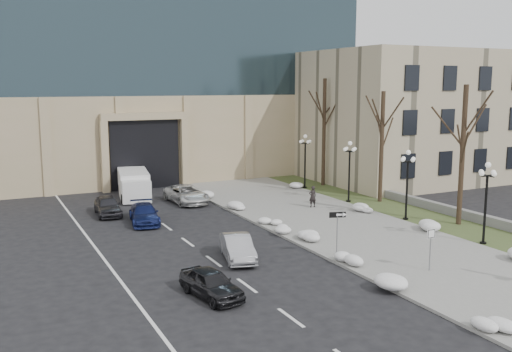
# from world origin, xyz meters

# --- Properties ---
(ground) EXTENTS (160.00, 160.00, 0.00)m
(ground) POSITION_xyz_m (0.00, 0.00, 0.00)
(ground) COLOR black
(ground) RESTS_ON ground
(sidewalk) EXTENTS (9.00, 40.00, 0.12)m
(sidewalk) POSITION_xyz_m (3.50, 14.00, 0.06)
(sidewalk) COLOR gray
(sidewalk) RESTS_ON ground
(curb) EXTENTS (0.30, 40.00, 0.14)m
(curb) POSITION_xyz_m (-1.00, 14.00, 0.07)
(curb) COLOR gray
(curb) RESTS_ON ground
(grass_strip) EXTENTS (4.00, 40.00, 0.10)m
(grass_strip) POSITION_xyz_m (10.00, 14.00, 0.05)
(grass_strip) COLOR #3C4924
(grass_strip) RESTS_ON ground
(stone_wall) EXTENTS (0.50, 30.00, 0.70)m
(stone_wall) POSITION_xyz_m (12.00, 16.00, 0.35)
(stone_wall) COLOR gray
(stone_wall) RESTS_ON ground
(classical_building) EXTENTS (22.00, 18.12, 12.00)m
(classical_building) POSITION_xyz_m (22.00, 27.98, 6.00)
(classical_building) COLOR tan
(classical_building) RESTS_ON ground
(car_a) EXTENTS (2.06, 3.82, 1.23)m
(car_a) POSITION_xyz_m (-8.47, 5.41, 0.62)
(car_a) COLOR black
(car_a) RESTS_ON ground
(car_b) EXTENTS (2.29, 4.14, 1.29)m
(car_b) POSITION_xyz_m (-5.27, 9.74, 0.65)
(car_b) COLOR #A0A1A7
(car_b) RESTS_ON ground
(car_c) EXTENTS (2.44, 4.53, 1.25)m
(car_c) POSITION_xyz_m (-7.51, 19.58, 0.62)
(car_c) COLOR navy
(car_c) RESTS_ON ground
(car_d) EXTENTS (2.55, 5.03, 1.36)m
(car_d) POSITION_xyz_m (-2.86, 24.50, 0.68)
(car_d) COLOR silver
(car_d) RESTS_ON ground
(car_e) EXTENTS (1.89, 4.09, 1.36)m
(car_e) POSITION_xyz_m (-9.16, 22.99, 0.68)
(car_e) COLOR #302F35
(car_e) RESTS_ON ground
(pedestrian) EXTENTS (0.60, 0.41, 1.58)m
(pedestrian) POSITION_xyz_m (4.70, 18.43, 0.91)
(pedestrian) COLOR black
(pedestrian) RESTS_ON sidewalk
(box_truck) EXTENTS (3.31, 6.76, 2.06)m
(box_truck) POSITION_xyz_m (-5.89, 28.54, 1.00)
(box_truck) COLOR silver
(box_truck) RESTS_ON ground
(one_way_sign) EXTENTS (0.91, 0.44, 2.48)m
(one_way_sign) POSITION_xyz_m (-0.36, 7.61, 2.05)
(one_way_sign) COLOR slate
(one_way_sign) RESTS_ON ground
(keep_sign) EXTENTS (0.47, 0.07, 2.18)m
(keep_sign) POSITION_xyz_m (2.18, 3.72, 1.61)
(keep_sign) COLOR slate
(keep_sign) RESTS_ON ground
(snow_clump_a) EXTENTS (1.10, 1.60, 0.36)m
(snow_clump_a) POSITION_xyz_m (-0.57, -2.54, 0.30)
(snow_clump_a) COLOR white
(snow_clump_a) RESTS_ON sidewalk
(snow_clump_b) EXTENTS (1.10, 1.60, 0.36)m
(snow_clump_b) POSITION_xyz_m (-0.87, 2.97, 0.30)
(snow_clump_b) COLOR white
(snow_clump_b) RESTS_ON sidewalk
(snow_clump_c) EXTENTS (1.10, 1.60, 0.36)m
(snow_clump_c) POSITION_xyz_m (-0.48, 6.42, 0.30)
(snow_clump_c) COLOR white
(snow_clump_c) RESTS_ON sidewalk
(snow_clump_d) EXTENTS (1.10, 1.60, 0.36)m
(snow_clump_d) POSITION_xyz_m (-0.40, 10.91, 0.30)
(snow_clump_d) COLOR white
(snow_clump_d) RESTS_ON sidewalk
(snow_clump_e) EXTENTS (1.10, 1.60, 0.36)m
(snow_clump_e) POSITION_xyz_m (-0.45, 15.41, 0.30)
(snow_clump_e) COLOR white
(snow_clump_e) RESTS_ON sidewalk
(snow_clump_f) EXTENTS (1.10, 1.60, 0.36)m
(snow_clump_f) POSITION_xyz_m (-0.69, 20.23, 0.30)
(snow_clump_f) COLOR white
(snow_clump_f) RESTS_ON sidewalk
(snow_clump_g) EXTENTS (1.10, 1.60, 0.36)m
(snow_clump_g) POSITION_xyz_m (-0.80, 25.16, 0.30)
(snow_clump_g) COLOR white
(snow_clump_g) RESTS_ON sidewalk
(snow_clump_i) EXTENTS (1.10, 1.60, 0.36)m
(snow_clump_i) POSITION_xyz_m (7.49, 9.58, 0.30)
(snow_clump_i) COLOR white
(snow_clump_i) RESTS_ON sidewalk
(snow_clump_j) EXTENTS (1.10, 1.60, 0.36)m
(snow_clump_j) POSITION_xyz_m (7.37, 15.32, 0.30)
(snow_clump_j) COLOR white
(snow_clump_j) RESTS_ON sidewalk
(snow_clump_k) EXTENTS (1.10, 1.60, 0.36)m
(snow_clump_k) POSITION_xyz_m (7.65, 26.07, 0.30)
(snow_clump_k) COLOR white
(snow_clump_k) RESTS_ON sidewalk
(snow_clump_l) EXTENTS (1.10, 1.60, 0.36)m
(snow_clump_l) POSITION_xyz_m (-0.45, 12.92, 0.30)
(snow_clump_l) COLOR white
(snow_clump_l) RESTS_ON sidewalk
(lamppost_a) EXTENTS (1.18, 1.18, 4.76)m
(lamppost_a) POSITION_xyz_m (8.30, 6.00, 3.07)
(lamppost_a) COLOR black
(lamppost_a) RESTS_ON ground
(lamppost_b) EXTENTS (1.18, 1.18, 4.76)m
(lamppost_b) POSITION_xyz_m (8.30, 12.50, 3.07)
(lamppost_b) COLOR black
(lamppost_b) RESTS_ON ground
(lamppost_c) EXTENTS (1.18, 1.18, 4.76)m
(lamppost_c) POSITION_xyz_m (8.30, 19.00, 3.07)
(lamppost_c) COLOR black
(lamppost_c) RESTS_ON ground
(lamppost_d) EXTENTS (1.18, 1.18, 4.76)m
(lamppost_d) POSITION_xyz_m (8.30, 25.50, 3.07)
(lamppost_d) COLOR black
(lamppost_d) RESTS_ON ground
(tree_near) EXTENTS (3.20, 3.20, 9.00)m
(tree_near) POSITION_xyz_m (10.50, 10.00, 5.83)
(tree_near) COLOR black
(tree_near) RESTS_ON ground
(tree_mid) EXTENTS (3.20, 3.20, 8.50)m
(tree_mid) POSITION_xyz_m (10.50, 18.00, 5.50)
(tree_mid) COLOR black
(tree_mid) RESTS_ON ground
(tree_far) EXTENTS (3.20, 3.20, 9.50)m
(tree_far) POSITION_xyz_m (10.50, 26.00, 6.15)
(tree_far) COLOR black
(tree_far) RESTS_ON ground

